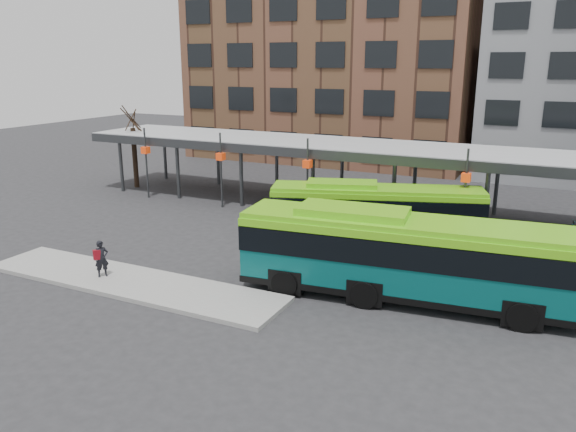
# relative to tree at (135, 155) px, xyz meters

# --- Properties ---
(ground) EXTENTS (120.00, 120.00, 0.00)m
(ground) POSITION_rel_tree_xyz_m (18.00, -12.00, -2.43)
(ground) COLOR #28282B
(ground) RESTS_ON ground
(boarding_island) EXTENTS (14.00, 3.00, 0.18)m
(boarding_island) POSITION_rel_tree_xyz_m (12.50, -15.00, -2.34)
(boarding_island) COLOR gray
(boarding_island) RESTS_ON ground
(canopy) EXTENTS (40.00, 6.53, 4.80)m
(canopy) POSITION_rel_tree_xyz_m (17.94, 0.87, 1.47)
(canopy) COLOR #999B9E
(canopy) RESTS_ON ground
(tree) EXTENTS (1.64, 1.64, 5.60)m
(tree) POSITION_rel_tree_xyz_m (0.00, 0.00, 0.00)
(tree) COLOR black
(tree) RESTS_ON ground
(building_brick) EXTENTS (26.00, 14.00, 22.00)m
(building_brick) POSITION_rel_tree_xyz_m (8.00, 20.00, 8.57)
(building_brick) COLOR brown
(building_brick) RESTS_ON ground
(bus_front) EXTENTS (13.19, 4.09, 3.58)m
(bus_front) POSITION_rel_tree_xyz_m (23.24, -11.49, -0.57)
(bus_front) COLOR #074E4E
(bus_front) RESTS_ON ground
(bus_rear) EXTENTS (11.15, 5.66, 3.03)m
(bus_rear) POSITION_rel_tree_xyz_m (19.81, -4.27, -0.86)
(bus_rear) COLOR #074E4E
(bus_rear) RESTS_ON ground
(pedestrian) EXTENTS (0.64, 0.69, 1.59)m
(pedestrian) POSITION_rel_tree_xyz_m (11.13, -15.17, -1.45)
(pedestrian) COLOR black
(pedestrian) RESTS_ON boarding_island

